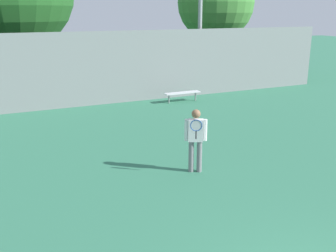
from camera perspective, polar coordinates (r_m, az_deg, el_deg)
The scene contains 4 objects.
tennis_player at distance 10.43m, azimuth 4.03°, elevation -1.52°, with size 0.55×0.51×1.74m.
bench_courtside_far at distance 18.76m, azimuth 2.10°, elevation 4.78°, with size 1.77×0.40×0.47m.
back_fence at distance 18.21m, azimuth -10.98°, elevation 8.10°, with size 25.77×0.06×3.33m.
tree_green_tall at distance 25.46m, azimuth 6.96°, elevation 17.37°, with size 4.72×4.72×7.05m.
Camera 1 is at (-4.32, -2.93, 4.21)m, focal length 42.00 mm.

